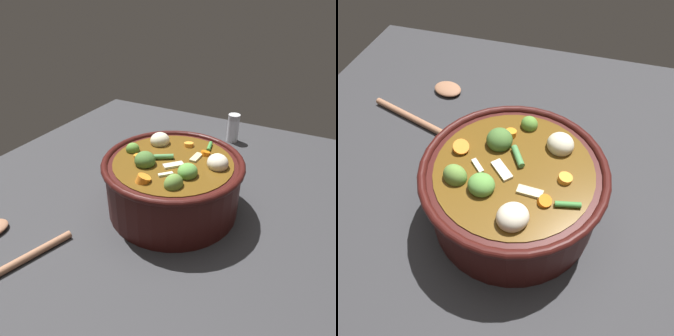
# 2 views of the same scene
# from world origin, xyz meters

# --- Properties ---
(ground_plane) EXTENTS (1.10, 1.10, 0.00)m
(ground_plane) POSITION_xyz_m (0.00, 0.00, 0.00)
(ground_plane) COLOR #2D2D30
(cooking_pot) EXTENTS (0.30, 0.30, 0.15)m
(cooking_pot) POSITION_xyz_m (0.00, -0.00, 0.07)
(cooking_pot) COLOR #38110F
(cooking_pot) RESTS_ON ground_plane
(wooden_spoon) EXTENTS (0.20, 0.21, 0.02)m
(wooden_spoon) POSITION_xyz_m (-0.24, -0.26, 0.01)
(wooden_spoon) COLOR #946448
(wooden_spoon) RESTS_ON ground_plane
(salt_shaker) EXTENTS (0.04, 0.04, 0.09)m
(salt_shaker) POSITION_xyz_m (0.01, 0.39, 0.04)
(salt_shaker) COLOR silver
(salt_shaker) RESTS_ON ground_plane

